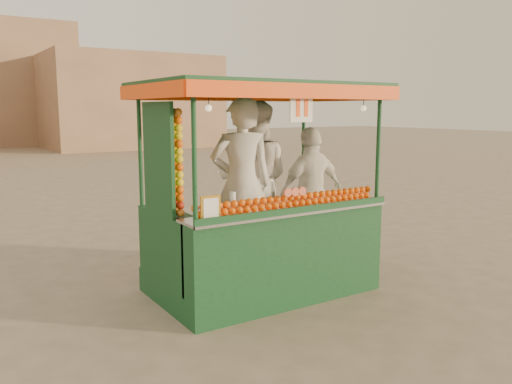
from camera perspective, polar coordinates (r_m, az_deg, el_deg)
ground at (r=6.06m, az=-0.18°, el=-11.10°), size 90.00×90.00×0.00m
building_right at (r=30.51m, az=-13.53°, el=9.51°), size 9.00×6.00×5.00m
juice_cart at (r=5.89m, az=0.49°, el=-3.90°), size 2.61×1.69×2.37m
vendor_left at (r=5.93m, az=-1.59°, el=0.87°), size 0.82×0.68×1.94m
vendor_middle at (r=6.46m, az=-0.26°, el=1.40°), size 1.18×1.15×1.91m
vendor_right at (r=6.50m, az=6.05°, el=0.02°), size 0.95×0.41×1.60m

